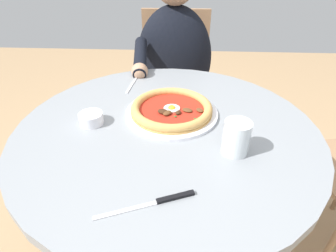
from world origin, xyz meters
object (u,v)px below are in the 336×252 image
cafe_chair_diner (175,78)px  water_glass (236,139)px  ramekin_capers (91,117)px  dining_table (167,168)px  pizza_on_plate (172,110)px  diner_person (173,94)px  fork_utensil (133,83)px  steak_knife (161,201)px

cafe_chair_diner → water_glass: bearing=101.2°
cafe_chair_diner → ramekin_capers: bearing=74.4°
dining_table → pizza_on_plate: size_ratio=3.07×
cafe_chair_diner → diner_person: bearing=89.4°
diner_person → ramekin_capers: bearing=71.2°
fork_utensil → diner_person: bearing=-111.4°
ramekin_capers → diner_person: diner_person is taller
steak_knife → cafe_chair_diner: (0.00, -1.12, -0.21)m
water_glass → steak_knife: water_glass is taller
steak_knife → ramekin_capers: ramekin_capers is taller
water_glass → steak_knife: bearing=44.7°
pizza_on_plate → diner_person: bearing=-88.7°
diner_person → dining_table: bearing=90.2°
ramekin_capers → fork_utensil: (-0.08, -0.29, -0.02)m
steak_knife → diner_person: (0.01, -0.97, -0.24)m
pizza_on_plate → fork_utensil: bearing=-54.5°
diner_person → cafe_chair_diner: diner_person is taller
dining_table → ramekin_capers: bearing=-0.9°
pizza_on_plate → ramekin_capers: pizza_on_plate is taller
ramekin_capers → diner_person: (-0.23, -0.67, -0.26)m
dining_table → ramekin_capers: size_ratio=12.55×
steak_knife → fork_utensil: steak_knife is taller
steak_knife → fork_utensil: bearing=-75.2°
fork_utensil → water_glass: bearing=129.4°
dining_table → steak_knife: (-0.00, 0.29, 0.18)m
pizza_on_plate → water_glass: size_ratio=3.22×
dining_table → ramekin_capers: ramekin_capers is taller
pizza_on_plate → ramekin_capers: 0.25m
dining_table → water_glass: 0.31m
pizza_on_plate → diner_person: diner_person is taller
ramekin_capers → diner_person: 0.75m
dining_table → cafe_chair_diner: 0.83m
pizza_on_plate → water_glass: 0.25m
diner_person → cafe_chair_diner: size_ratio=1.27×
water_glass → diner_person: diner_person is taller
dining_table → fork_utensil: fork_utensil is taller
water_glass → ramekin_capers: water_glass is taller
steak_knife → ramekin_capers: (0.23, -0.30, 0.02)m
cafe_chair_diner → pizza_on_plate: bearing=90.9°
diner_person → water_glass: bearing=103.4°
pizza_on_plate → water_glass: bearing=133.9°
steak_knife → pizza_on_plate: bearing=-91.2°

